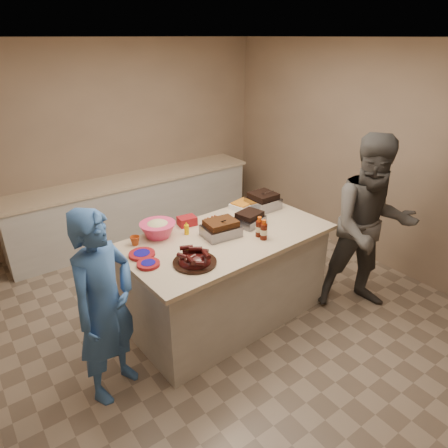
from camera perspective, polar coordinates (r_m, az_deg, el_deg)
room at (r=4.47m, az=-0.07°, el=-12.02°), size 4.50×5.00×2.70m
back_counter at (r=5.94m, az=-12.64°, el=2.29°), size 3.60×0.64×0.90m
island at (r=4.38m, az=0.39°, el=-12.95°), size 2.10×1.19×0.97m
rib_platter at (r=3.40m, az=-4.19°, el=-5.62°), size 0.46×0.46×0.15m
pulled_pork_tray at (r=3.84m, az=-0.44°, el=-1.68°), size 0.37×0.29×0.10m
brisket_tray at (r=4.08m, az=3.63°, el=-0.05°), size 0.33×0.29×0.08m
roasting_pan at (r=4.48m, az=5.56°, el=2.29°), size 0.31×0.31×0.12m
coleslaw_bowl at (r=3.89m, az=-9.35°, el=-1.73°), size 0.36×0.36×0.24m
sausage_plate at (r=4.04m, az=-0.83°, el=-0.25°), size 0.30×0.30×0.05m
mac_cheese_dish at (r=4.48m, az=2.89°, el=2.36°), size 0.33×0.28×0.08m
bbq_bottle_a at (r=3.80m, az=5.64°, el=-2.16°), size 0.07×0.07×0.20m
bbq_bottle_b at (r=3.85m, az=5.00°, el=-1.73°), size 0.07×0.07×0.20m
mustard_bottle at (r=3.89m, az=-5.34°, el=-1.44°), size 0.05×0.05×0.13m
sauce_bowl at (r=4.07m, az=-1.61°, el=-0.08°), size 0.15×0.05×0.14m
plate_stack_large at (r=3.58m, az=-11.63°, el=-4.45°), size 0.24×0.24×0.03m
plate_stack_small at (r=3.42m, az=-10.73°, el=-5.84°), size 0.21×0.21×0.03m
plastic_cup at (r=3.77m, az=-12.53°, el=-2.91°), size 0.10×0.09×0.09m
basket_stack at (r=4.08m, az=-5.28°, el=-0.13°), size 0.19×0.15×0.09m
guest_blue at (r=3.80m, az=-15.01°, el=-21.33°), size 1.28×1.74×0.39m
guest_gray at (r=4.80m, az=18.50°, el=-10.57°), size 1.84×2.08×0.72m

